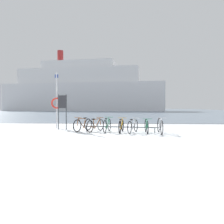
{
  "coord_description": "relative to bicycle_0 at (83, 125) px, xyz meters",
  "views": [
    {
      "loc": [
        0.91,
        -7.15,
        1.35
      ],
      "look_at": [
        0.18,
        7.46,
        0.99
      ],
      "focal_mm": 34.83,
      "sensor_mm": 36.0,
      "label": 1
    }
  ],
  "objects": [
    {
      "name": "ground",
      "position": [
        1.29,
        49.24,
        -0.39
      ],
      "size": [
        80.0,
        132.0,
        0.08
      ],
      "color": "silver"
    },
    {
      "name": "bike_rack",
      "position": [
        2.02,
        -0.42,
        -0.09
      ],
      "size": [
        4.0,
        0.7,
        0.31
      ],
      "color": "#4C5156",
      "rests_on": "ground"
    },
    {
      "name": "bicycle_0",
      "position": [
        0.0,
        0.0,
        0.0
      ],
      "size": [
        0.8,
        1.48,
        0.78
      ],
      "color": "black",
      "rests_on": "ground"
    },
    {
      "name": "bicycle_1",
      "position": [
        0.72,
        -0.12,
        -0.01
      ],
      "size": [
        0.8,
        1.51,
        0.75
      ],
      "color": "black",
      "rests_on": "ground"
    },
    {
      "name": "bicycle_2",
      "position": [
        1.36,
        -0.26,
        0.0
      ],
      "size": [
        0.47,
        1.62,
        0.78
      ],
      "color": "black",
      "rests_on": "ground"
    },
    {
      "name": "bicycle_3",
      "position": [
        2.12,
        -0.46,
        -0.01
      ],
      "size": [
        0.46,
        1.64,
        0.75
      ],
      "color": "black",
      "rests_on": "ground"
    },
    {
      "name": "bicycle_4",
      "position": [
        2.72,
        -0.52,
        -0.01
      ],
      "size": [
        0.7,
        1.62,
        0.75
      ],
      "color": "black",
      "rests_on": "ground"
    },
    {
      "name": "bicycle_5",
      "position": [
        3.41,
        -0.69,
        -0.01
      ],
      "size": [
        0.46,
        1.62,
        0.76
      ],
      "color": "black",
      "rests_on": "ground"
    },
    {
      "name": "bicycle_6",
      "position": [
        4.07,
        -0.79,
        0.02
      ],
      "size": [
        0.46,
        1.75,
        0.81
      ],
      "color": "black",
      "rests_on": "ground"
    },
    {
      "name": "info_sign",
      "position": [
        -1.35,
        0.75,
        1.05
      ],
      "size": [
        0.55,
        0.15,
        2.06
      ],
      "color": "#33383D",
      "rests_on": "ground"
    },
    {
      "name": "rescue_post",
      "position": [
        -1.9,
        1.46,
        1.31
      ],
      "size": [
        0.71,
        0.11,
        3.49
      ],
      "color": "silver",
      "rests_on": "ground"
    },
    {
      "name": "ferry_ship",
      "position": [
        -10.86,
        56.9,
        6.16
      ],
      "size": [
        51.31,
        16.49,
        19.41
      ],
      "color": "white",
      "rests_on": "ground"
    }
  ]
}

